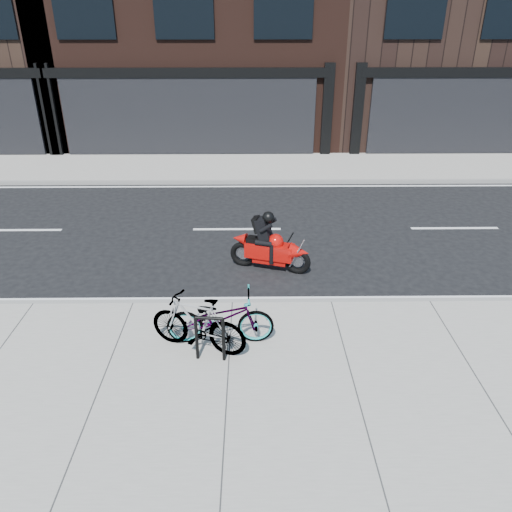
{
  "coord_description": "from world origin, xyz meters",
  "views": [
    {
      "loc": [
        0.38,
        -10.57,
        5.45
      ],
      "look_at": [
        0.48,
        -1.45,
        0.9
      ],
      "focal_mm": 35.0,
      "sensor_mm": 36.0,
      "label": 1
    }
  ],
  "objects_px": {
    "bicycle_rear": "(198,323)",
    "bicycle_front": "(220,318)",
    "motorcycle": "(273,247)",
    "bike_rack": "(210,335)"
  },
  "relations": [
    {
      "from": "bicycle_rear",
      "to": "motorcycle",
      "type": "bearing_deg",
      "value": 175.67
    },
    {
      "from": "bicycle_front",
      "to": "bicycle_rear",
      "type": "height_order",
      "value": "bicycle_rear"
    },
    {
      "from": "bicycle_front",
      "to": "motorcycle",
      "type": "xyz_separation_m",
      "value": [
        1.05,
        2.94,
        -0.04
      ]
    },
    {
      "from": "bike_rack",
      "to": "bicycle_rear",
      "type": "distance_m",
      "value": 0.36
    },
    {
      "from": "bike_rack",
      "to": "bicycle_rear",
      "type": "relative_size",
      "value": 0.49
    },
    {
      "from": "bicycle_rear",
      "to": "motorcycle",
      "type": "relative_size",
      "value": 0.94
    },
    {
      "from": "bicycle_rear",
      "to": "bike_rack",
      "type": "bearing_deg",
      "value": 57.64
    },
    {
      "from": "bike_rack",
      "to": "motorcycle",
      "type": "xyz_separation_m",
      "value": [
        1.19,
        3.44,
        -0.05
      ]
    },
    {
      "from": "bicycle_rear",
      "to": "bicycle_front",
      "type": "bearing_deg",
      "value": 140.19
    },
    {
      "from": "bicycle_front",
      "to": "motorcycle",
      "type": "bearing_deg",
      "value": -20.55
    }
  ]
}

